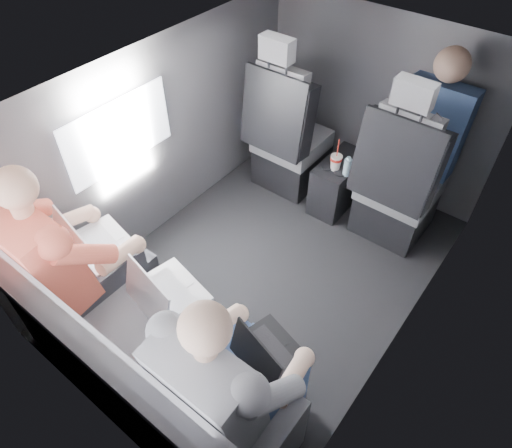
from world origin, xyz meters
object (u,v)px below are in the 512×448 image
Objects in this scene: front_seat_right at (397,189)px; passenger_front_right at (432,129)px; water_bottle at (347,167)px; laptop_black at (266,352)px; soda_cup at (336,162)px; center_console at (338,183)px; passenger_rear_left at (72,257)px; laptop_silver at (164,292)px; rear_bench at (142,363)px; laptop_white at (92,244)px; front_seat_left at (288,142)px; passenger_rear_right at (232,380)px.

passenger_front_right is (0.04, 0.26, 0.36)m from front_seat_right.
water_bottle is 0.17× the size of passenger_front_right.
laptop_black is at bearing -87.92° from passenger_front_right.
center_console is at bearing 92.40° from soda_cup.
center_console is at bearing 73.74° from passenger_rear_left.
laptop_silver is 0.58m from laptop_black.
laptop_silver is at bearing -90.65° from center_console.
soda_cup is (-0.45, -0.06, 0.06)m from front_seat_right.
rear_bench reaches higher than soda_cup.
passenger_rear_left is at bearing -88.23° from laptop_white.
front_seat_right is 0.44m from passenger_front_right.
front_seat_left reaches higher than center_console.
laptop_white is 1.10m from laptop_black.
laptop_silver is (-0.02, -1.60, 0.17)m from soda_cup.
front_seat_right is 8.43× the size of water_bottle.
front_seat_left is at bearing 171.98° from soda_cup.
laptop_black is 0.19m from passenger_rear_right.
soda_cup is at bearing 89.16° from laptop_silver.
soda_cup is 0.20× the size of passenger_rear_right.
laptop_silver reaches higher than soda_cup.
passenger_rear_left reaches higher than laptop_silver.
front_seat_left reaches higher than laptop_black.
passenger_rear_right is at bearing -99.82° from laptop_black.
rear_bench is 2.26m from passenger_front_right.
center_console is 1.98m from passenger_rear_left.
center_console is 1.76m from laptop_silver.
rear_bench is at bearing -169.71° from passenger_rear_right.
soda_cup is at bearing -8.02° from front_seat_left.
passenger_rear_right is (0.52, -1.85, 0.43)m from center_console.
passenger_rear_left is (-0.54, 0.09, 0.34)m from rear_bench.
passenger_front_right reaches higher than center_console.
laptop_silver is 0.54m from passenger_rear_left.
passenger_rear_left is (-0.64, -1.74, 0.18)m from water_bottle.
front_seat_right is 2.64× the size of center_console.
laptop_black is 1.11m from passenger_rear_left.
front_seat_right is 3.09× the size of laptop_white.
passenger_front_right reaches higher than rear_bench.
front_seat_left is at bearing 118.30° from passenger_rear_right.
water_bottle is at bearing -139.73° from passenger_front_right.
soda_cup is (0.00, -0.10, 0.26)m from center_console.
center_console is 0.55× the size of passenger_front_right.
laptop_white is at bearing -120.53° from front_seat_right.
water_bottle is 0.39× the size of laptop_silver.
laptop_white is at bearing -117.97° from passenger_front_right.
laptop_silver is 1.15× the size of laptop_black.
water_bottle is 1.79m from passenger_rear_right.
soda_cup is 1.72m from laptop_white.
front_seat_right is at bearing 93.76° from laptop_black.
center_console is 1.86m from laptop_white.
passenger_rear_left is at bearing -107.31° from soda_cup.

